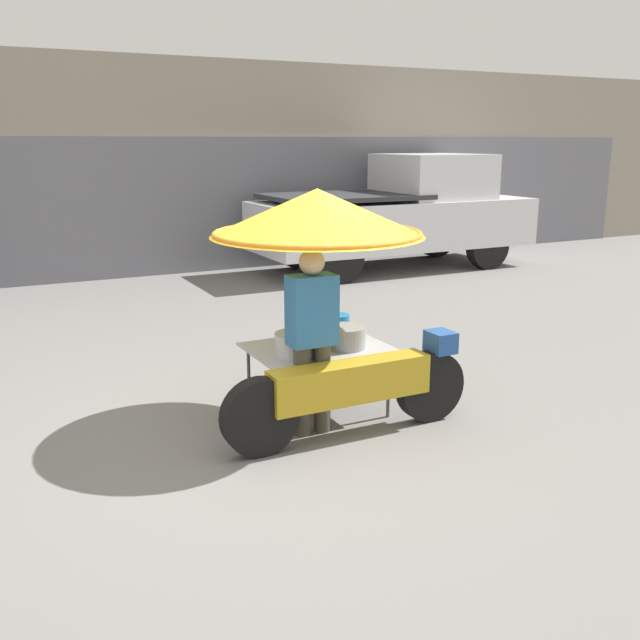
{
  "coord_description": "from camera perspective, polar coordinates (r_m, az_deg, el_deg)",
  "views": [
    {
      "loc": [
        -2.17,
        -5.0,
        2.33
      ],
      "look_at": [
        0.46,
        0.24,
        0.85
      ],
      "focal_mm": 40.0,
      "sensor_mm": 36.0,
      "label": 1
    }
  ],
  "objects": [
    {
      "name": "ground_plane",
      "position": [
        5.93,
        -3.0,
        -9.03
      ],
      "size": [
        36.0,
        36.0,
        0.0
      ],
      "primitive_type": "plane",
      "color": "slate"
    },
    {
      "name": "shopfront_building",
      "position": [
        13.69,
        -17.94,
        11.51
      ],
      "size": [
        28.0,
        2.06,
        3.74
      ],
      "color": "gray",
      "rests_on": "ground"
    },
    {
      "name": "vendor_person",
      "position": [
        5.67,
        -0.64,
        -1.07
      ],
      "size": [
        0.38,
        0.22,
        1.52
      ],
      "color": "#4C473D",
      "rests_on": "ground"
    },
    {
      "name": "vendor_motorcycle_cart",
      "position": [
        5.91,
        0.12,
        5.87
      ],
      "size": [
        2.17,
        1.79,
        1.95
      ],
      "color": "black",
      "rests_on": "ground"
    },
    {
      "name": "pickup_truck",
      "position": [
        13.42,
        6.42,
        8.44
      ],
      "size": [
        5.22,
        1.92,
        2.09
      ],
      "color": "black",
      "rests_on": "ground"
    }
  ]
}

